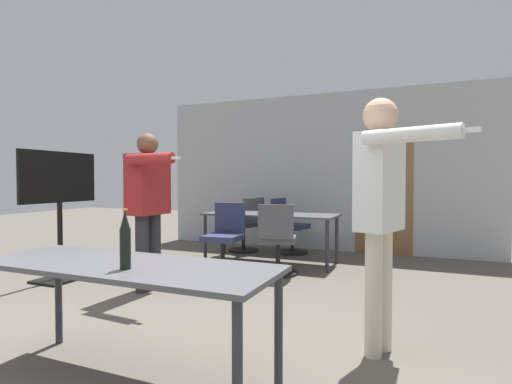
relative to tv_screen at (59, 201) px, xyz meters
name	(u,v)px	position (x,y,z in m)	size (l,w,h in m)	color
back_wall	(320,173)	(2.39, 3.37, 0.39)	(5.81, 0.12, 2.72)	#B2B5B7
conference_table_near	(125,275)	(2.44, -1.65, -0.31)	(1.86, 0.67, 0.72)	#4C4C51
conference_table_far	(270,218)	(1.97, 1.99, -0.31)	(1.97, 0.74, 0.72)	#4C4C51
tv_screen	(59,201)	(0.00, 0.00, 0.00)	(0.44, 1.07, 1.56)	black
person_near_casual	(149,196)	(1.28, 0.07, 0.07)	(0.79, 0.73, 1.73)	#28282D
person_right_polo	(382,197)	(3.80, -0.62, 0.14)	(0.74, 0.73, 1.79)	beige
office_chair_far_left	(277,242)	(2.35, 1.26, -0.54)	(0.56, 0.61, 0.92)	black
office_chair_mid_tucked	(288,228)	(1.98, 2.82, -0.54)	(0.58, 0.53, 0.91)	black
office_chair_side_rolled	(225,239)	(1.57, 1.31, -0.55)	(0.52, 0.57, 0.90)	black
office_chair_far_right	(246,226)	(1.28, 2.65, -0.53)	(0.66, 0.62, 0.92)	black
beer_bottle	(125,241)	(2.55, -1.77, -0.08)	(0.06, 0.06, 0.34)	black
drink_cup	(240,209)	(1.48, 2.00, -0.18)	(0.07, 0.07, 0.11)	#2866A3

